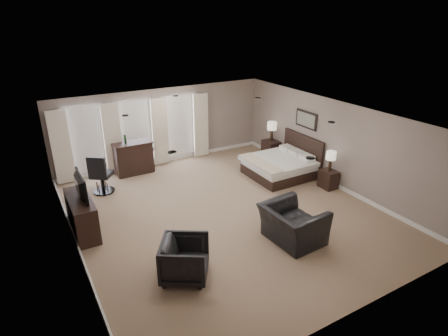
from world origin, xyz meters
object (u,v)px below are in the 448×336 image
lamp_near (330,161)px  bar_stool_left (101,177)px  bar_stool_right (149,160)px  nightstand_near (328,179)px  dresser (82,215)px  desk_chair (102,173)px  bed (276,159)px  armchair_far (185,258)px  lamp_far (272,132)px  nightstand_far (271,149)px  armchair_near (293,219)px  tv (79,196)px  bar_counter (133,158)px

lamp_near → bar_stool_left: (-5.97, 3.30, -0.44)m
bar_stool_left → lamp_near: bearing=-28.9°
lamp_near → bar_stool_right: bearing=136.8°
nightstand_near → lamp_near: 0.58m
dresser → desk_chair: desk_chair is taller
desk_chair → bed: bearing=-161.2°
dresser → armchair_far: size_ratio=1.68×
bed → lamp_near: 1.72m
lamp_near → bar_stool_right: (-4.23, 3.97, -0.47)m
nightstand_near → lamp_far: size_ratio=0.78×
nightstand_near → nightstand_far: bearing=90.0°
armchair_far → bar_stool_right: (1.24, 5.59, -0.07)m
bar_stool_left → bar_stool_right: (1.74, 0.67, -0.02)m
nightstand_near → bar_stool_left: 6.83m
bar_stool_right → lamp_far: bearing=-14.2°
armchair_near → bar_stool_right: armchair_near is taller
nightstand_near → desk_chair: 6.74m
dresser → desk_chair: bearing=64.2°
nightstand_far → bar_stool_right: bar_stool_right is taller
tv → nightstand_far: bearing=-75.8°
tv → armchair_far: bearing=-152.4°
bed → armchair_near: bearing=-121.2°
bar_stool_right → nightstand_near: bearing=-43.2°
bar_stool_right → armchair_far: bearing=-102.5°
armchair_near → bar_stool_right: (-1.45, 5.64, -0.19)m
lamp_near → lamp_far: bearing=90.0°
lamp_far → armchair_near: size_ratio=0.53×
dresser → nightstand_far: bearing=14.2°
nightstand_near → lamp_near: bearing=-90.0°
lamp_near → nightstand_near: bearing=90.0°
bed → bar_stool_right: 4.19m
dresser → bar_stool_left: (0.95, 2.15, -0.04)m
bed → armchair_near: bed is taller
nightstand_far → lamp_far: lamp_far is taller
nightstand_near → nightstand_far: nightstand_far is taller
lamp_far → bar_counter: 4.90m
lamp_far → desk_chair: lamp_far is taller
bar_counter → bar_stool_left: bar_counter is taller
nightstand_far → lamp_far: bearing=0.0°
nightstand_far → armchair_near: armchair_near is taller
nightstand_near → bar_stool_right: bearing=136.8°
armchair_far → tv: bearing=60.1°
nightstand_near → bar_counter: (-4.74, 4.05, 0.26)m
armchair_near → bar_stool_right: bearing=11.4°
bar_counter → tv: bearing=-126.9°
bed → armchair_far: size_ratio=2.09×
dresser → desk_chair: (0.94, 1.95, 0.15)m
dresser → armchair_near: size_ratio=1.18×
desk_chair → dresser: bearing=100.9°
armchair_far → bar_counter: bearing=25.1°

